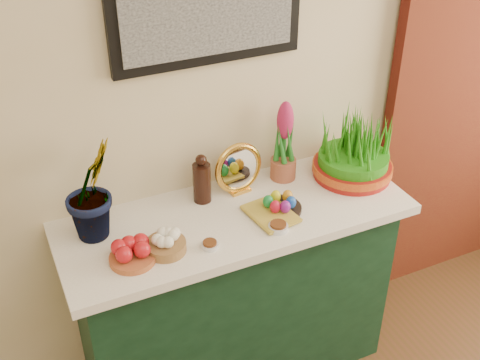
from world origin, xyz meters
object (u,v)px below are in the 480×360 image
(book, at_px, (254,220))
(sideboard, at_px, (235,298))
(mirror, at_px, (238,169))
(hyacinth_green, at_px, (89,175))
(wheatgrass_sabzeh, at_px, (354,151))

(book, bearing_deg, sideboard, 103.99)
(sideboard, bearing_deg, mirror, 59.63)
(hyacinth_green, bearing_deg, mirror, -33.84)
(mirror, xyz_separation_m, wheatgrass_sabzeh, (0.49, -0.10, 0.02))
(hyacinth_green, relative_size, wheatgrass_sabzeh, 1.48)
(mirror, height_order, wheatgrass_sabzeh, wheatgrass_sabzeh)
(hyacinth_green, bearing_deg, sideboard, -48.04)
(hyacinth_green, xyz_separation_m, wheatgrass_sabzeh, (1.09, -0.06, -0.13))
(book, bearing_deg, mirror, 72.56)
(sideboard, relative_size, hyacinth_green, 2.56)
(mirror, distance_m, book, 0.25)
(sideboard, distance_m, mirror, 0.59)
(mirror, bearing_deg, wheatgrass_sabzeh, -11.56)
(mirror, height_order, book, mirror)
(sideboard, xyz_separation_m, mirror, (0.08, 0.13, 0.57))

